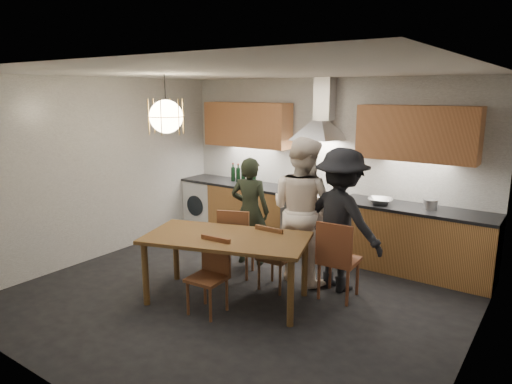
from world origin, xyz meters
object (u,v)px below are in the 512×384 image
Objects in this scene: chair_front at (211,270)px; person_right at (341,220)px; mixing_bowl at (380,201)px; person_mid at (302,210)px; stock_pot at (430,205)px; wine_bottles at (243,173)px; chair_back_left at (235,238)px; person_left at (250,211)px; dining_table at (226,244)px.

person_right is (0.91, 1.37, 0.40)m from chair_front.
person_right reaches higher than mixing_bowl.
mixing_bowl is at bearing 61.98° from chair_front.
person_mid reaches higher than stock_pot.
stock_pot reaches higher than mixing_bowl.
wine_bottles reaches higher than chair_front.
person_right reaches higher than chair_front.
wine_bottles is at bearing -78.81° from chair_back_left.
person_left is 2.99× the size of wine_bottles.
wine_bottles is (-2.41, 0.13, 0.11)m from mixing_bowl.
person_right is (0.92, 1.07, 0.18)m from dining_table.
person_right reaches higher than chair_back_left.
dining_table is 1.11× the size of person_mid.
stock_pot is (2.03, 1.52, 0.43)m from chair_back_left.
dining_table is 0.37m from chair_front.
person_left reaches higher than chair_back_left.
chair_back_left is 2.57m from stock_pot.
stock_pot is (0.77, 1.04, 0.09)m from person_right.
chair_front is 4.71× the size of stock_pot.
chair_back_left is 0.96m from chair_front.
person_right is at bearing 178.68° from chair_back_left.
person_mid is at bearing -141.03° from stock_pot.
person_right is at bearing -170.98° from person_mid.
person_left is at bearing 105.37° from chair_front.
dining_table is at bearing -117.64° from mixing_bowl.
person_left is 1.41m from person_right.
chair_back_left is at bearing 89.42° from person_left.
mixing_bowl reaches higher than chair_back_left.
chair_front is at bearing 89.32° from chair_back_left.
chair_front is 2.98m from stock_pot.
chair_front is 2.51× the size of mixing_bowl.
person_mid is 1.68m from stock_pot.
stock_pot reaches higher than chair_front.
dining_table is 1.15m from person_mid.
stock_pot is 0.35× the size of wine_bottles.
person_left reaches higher than mixing_bowl.
chair_front is 0.55× the size of person_left.
person_left is (-0.15, 0.53, 0.23)m from chair_back_left.
person_mid is at bearing 15.35° from person_right.
mixing_bowl is at bearing -3.19° from wine_bottles.
chair_front is 2.58m from mixing_bowl.
person_right is at bearing -126.45° from stock_pot.
chair_back_left is 0.94m from person_mid.
dining_table is 0.70m from chair_back_left.
person_mid is at bearing 70.84° from chair_front.
person_right is (0.53, 0.01, -0.05)m from person_mid.
chair_back_left reaches higher than dining_table.
chair_back_left is 5.24× the size of stock_pot.
wine_bottles is (-1.74, 1.10, 0.13)m from person_mid.
dining_table is 4.03× the size of wine_bottles.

